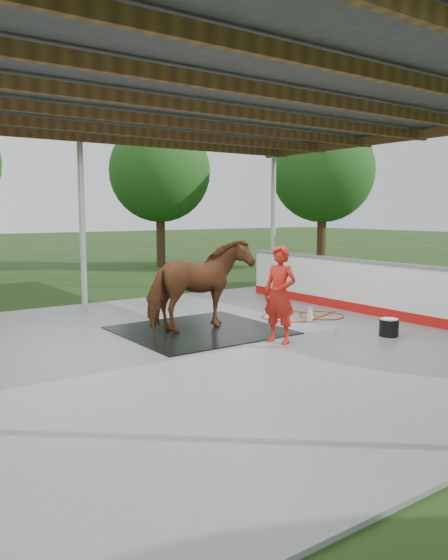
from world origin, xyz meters
TOP-DOWN VIEW (x-y plane):
  - ground at (0.00, 0.00)m, footprint 100.00×100.00m
  - concrete_slab at (0.00, 0.00)m, footprint 12.00×10.00m
  - pavilion_structure at (0.00, -0.00)m, footprint 12.60×10.60m
  - dasher_board at (4.60, 0.00)m, footprint 0.16×8.00m
  - tree_belt at (0.30, 0.90)m, footprint 28.00×28.00m
  - rubber_mat at (0.75, 0.91)m, footprint 2.78×2.60m
  - horse at (0.75, 0.91)m, footprint 2.01×0.99m
  - handler at (1.36, -0.60)m, footprint 0.55×0.68m
  - wash_bucket at (3.24, -1.37)m, footprint 0.34×0.34m
  - soap_bottle_a at (2.96, 0.31)m, footprint 0.16×0.16m
  - soap_bottle_b at (2.59, -0.66)m, footprint 0.13×0.13m
  - hose_coil at (3.25, 0.83)m, footprint 1.81×1.37m

SIDE VIEW (x-z plane):
  - ground at x=0.00m, z-range 0.00..0.00m
  - concrete_slab at x=0.00m, z-range 0.00..0.05m
  - rubber_mat at x=0.75m, z-range 0.05..0.07m
  - hose_coil at x=3.25m, z-range 0.05..0.07m
  - soap_bottle_b at x=2.59m, z-range 0.05..0.26m
  - soap_bottle_a at x=2.96m, z-range 0.05..0.36m
  - wash_bucket at x=3.24m, z-range 0.05..0.37m
  - dasher_board at x=4.60m, z-range 0.02..1.17m
  - handler at x=1.36m, z-range 0.05..1.67m
  - horse at x=0.75m, z-range 0.07..1.74m
  - tree_belt at x=0.30m, z-range 0.89..6.69m
  - pavilion_structure at x=0.00m, z-range 1.94..5.99m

